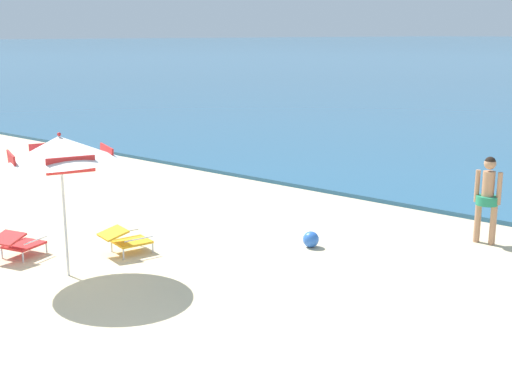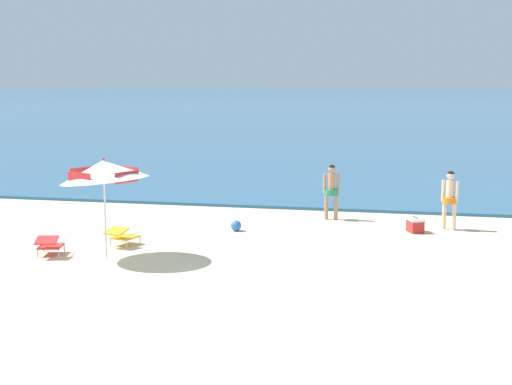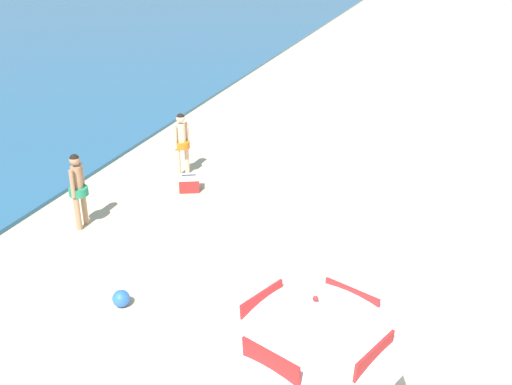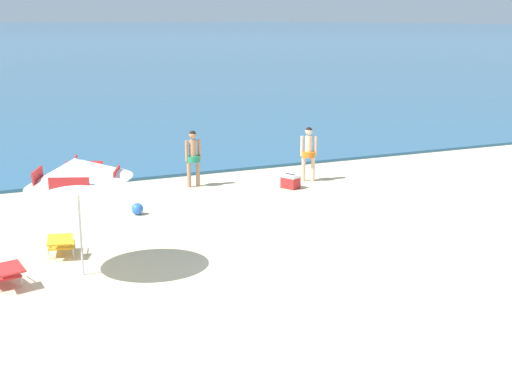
{
  "view_description": "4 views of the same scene",
  "coord_description": "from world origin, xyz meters",
  "px_view_note": "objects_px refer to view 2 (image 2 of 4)",
  "views": [
    {
      "loc": [
        4.88,
        -3.75,
        3.83
      ],
      "look_at": [
        -1.82,
        4.19,
        1.35
      ],
      "focal_mm": 47.02,
      "sensor_mm": 36.0,
      "label": 1
    },
    {
      "loc": [
        2.93,
        -13.11,
        3.99
      ],
      "look_at": [
        -1.08,
        4.62,
        1.28
      ],
      "focal_mm": 51.07,
      "sensor_mm": 36.0,
      "label": 2
    },
    {
      "loc": [
        -9.15,
        1.08,
        5.79
      ],
      "look_at": [
        0.19,
        4.19,
        1.44
      ],
      "focal_mm": 41.65,
      "sensor_mm": 36.0,
      "label": 3
    },
    {
      "loc": [
        -6.51,
        -10.94,
        4.79
      ],
      "look_at": [
        0.39,
        3.82,
        0.79
      ],
      "focal_mm": 50.07,
      "sensor_mm": 36.0,
      "label": 4
    }
  ],
  "objects_px": {
    "beach_umbrella_striped_main": "(104,170)",
    "beach_ball": "(236,226)",
    "person_standing_near_shore": "(331,188)",
    "person_standing_beside": "(450,196)",
    "lounge_chair_under_umbrella": "(49,244)",
    "cooler_box": "(415,225)",
    "lounge_chair_beside_umbrella": "(122,235)"
  },
  "relations": [
    {
      "from": "beach_umbrella_striped_main",
      "to": "beach_ball",
      "type": "relative_size",
      "value": 8.02
    },
    {
      "from": "beach_umbrella_striped_main",
      "to": "person_standing_near_shore",
      "type": "relative_size",
      "value": 1.45
    },
    {
      "from": "beach_umbrella_striped_main",
      "to": "person_standing_beside",
      "type": "xyz_separation_m",
      "value": [
        7.83,
        5.24,
        -1.1
      ]
    },
    {
      "from": "lounge_chair_under_umbrella",
      "to": "cooler_box",
      "type": "distance_m",
      "value": 9.58
    },
    {
      "from": "lounge_chair_beside_umbrella",
      "to": "cooler_box",
      "type": "distance_m",
      "value": 7.85
    },
    {
      "from": "beach_umbrella_striped_main",
      "to": "person_standing_near_shore",
      "type": "height_order",
      "value": "beach_umbrella_striped_main"
    },
    {
      "from": "cooler_box",
      "to": "person_standing_near_shore",
      "type": "bearing_deg",
      "value": 150.8
    },
    {
      "from": "lounge_chair_beside_umbrella",
      "to": "person_standing_near_shore",
      "type": "distance_m",
      "value": 6.65
    },
    {
      "from": "person_standing_beside",
      "to": "beach_ball",
      "type": "bearing_deg",
      "value": -165.31
    },
    {
      "from": "lounge_chair_under_umbrella",
      "to": "person_standing_near_shore",
      "type": "xyz_separation_m",
      "value": [
        5.89,
        6.07,
        0.67
      ]
    },
    {
      "from": "person_standing_beside",
      "to": "cooler_box",
      "type": "distance_m",
      "value": 1.31
    },
    {
      "from": "person_standing_beside",
      "to": "cooler_box",
      "type": "height_order",
      "value": "person_standing_beside"
    },
    {
      "from": "person_standing_near_shore",
      "to": "beach_umbrella_striped_main",
      "type": "bearing_deg",
      "value": -126.51
    },
    {
      "from": "lounge_chair_under_umbrella",
      "to": "person_standing_beside",
      "type": "relative_size",
      "value": 0.59
    },
    {
      "from": "person_standing_near_shore",
      "to": "cooler_box",
      "type": "bearing_deg",
      "value": -29.2
    },
    {
      "from": "person_standing_beside",
      "to": "beach_ball",
      "type": "relative_size",
      "value": 5.52
    },
    {
      "from": "lounge_chair_beside_umbrella",
      "to": "person_standing_near_shore",
      "type": "xyz_separation_m",
      "value": [
        4.63,
        4.72,
        0.67
      ]
    },
    {
      "from": "person_standing_beside",
      "to": "beach_umbrella_striped_main",
      "type": "bearing_deg",
      "value": -146.22
    },
    {
      "from": "lounge_chair_beside_umbrella",
      "to": "beach_umbrella_striped_main",
      "type": "bearing_deg",
      "value": -82.82
    },
    {
      "from": "lounge_chair_under_umbrella",
      "to": "lounge_chair_beside_umbrella",
      "type": "relative_size",
      "value": 1.0
    },
    {
      "from": "lounge_chair_under_umbrella",
      "to": "lounge_chair_beside_umbrella",
      "type": "height_order",
      "value": "same"
    },
    {
      "from": "beach_umbrella_striped_main",
      "to": "lounge_chair_under_umbrella",
      "type": "relative_size",
      "value": 2.48
    },
    {
      "from": "beach_ball",
      "to": "person_standing_near_shore",
      "type": "bearing_deg",
      "value": 44.47
    },
    {
      "from": "cooler_box",
      "to": "lounge_chair_under_umbrella",
      "type": "bearing_deg",
      "value": -150.65
    },
    {
      "from": "beach_umbrella_striped_main",
      "to": "person_standing_beside",
      "type": "bearing_deg",
      "value": 33.78
    },
    {
      "from": "lounge_chair_beside_umbrella",
      "to": "person_standing_near_shore",
      "type": "height_order",
      "value": "person_standing_near_shore"
    },
    {
      "from": "person_standing_near_shore",
      "to": "cooler_box",
      "type": "height_order",
      "value": "person_standing_near_shore"
    },
    {
      "from": "person_standing_near_shore",
      "to": "person_standing_beside",
      "type": "xyz_separation_m",
      "value": [
        3.37,
        -0.8,
        -0.0
      ]
    },
    {
      "from": "lounge_chair_beside_umbrella",
      "to": "cooler_box",
      "type": "xyz_separation_m",
      "value": [
        7.1,
        3.35,
        -0.08
      ]
    },
    {
      "from": "person_standing_beside",
      "to": "cooler_box",
      "type": "bearing_deg",
      "value": -147.32
    },
    {
      "from": "person_standing_beside",
      "to": "cooler_box",
      "type": "xyz_separation_m",
      "value": [
        -0.9,
        -0.58,
        -0.75
      ]
    },
    {
      "from": "lounge_chair_beside_umbrella",
      "to": "cooler_box",
      "type": "relative_size",
      "value": 1.61
    }
  ]
}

